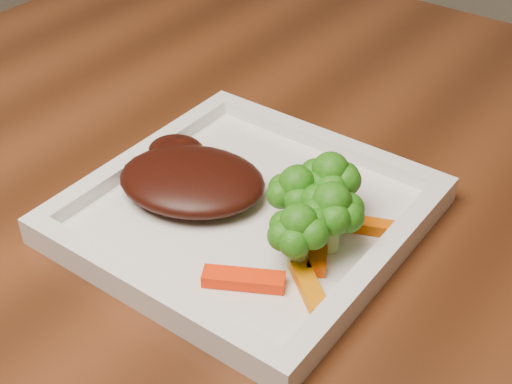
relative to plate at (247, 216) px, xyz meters
The scene contains 11 objects.
plate is the anchor object (origin of this frame).
steak 0.06m from the plate, behind, with size 0.13×0.10×0.03m, color black.
broccoli_0 0.08m from the plate, 31.07° to the left, with size 0.06×0.06×0.07m, color #2C6911, non-canonical shape.
broccoli_1 0.09m from the plate, ahead, with size 0.06×0.06×0.06m, color #1E7213, non-canonical shape.
broccoli_2 0.09m from the plate, 23.67° to the right, with size 0.06×0.06×0.06m, color #1B5B0F, non-canonical shape.
broccoli_3 0.06m from the plate, 11.06° to the left, with size 0.05×0.05×0.06m, color #116010, non-canonical shape.
carrot_0 0.09m from the plate, 54.66° to the right, with size 0.06×0.02×0.01m, color #FA2B04.
carrot_1 0.11m from the plate, 27.83° to the right, with size 0.05×0.01×0.01m, color #D46E03.
carrot_3 0.11m from the plate, 21.50° to the left, with size 0.05×0.01×0.01m, color #C95003.
carrot_4 0.06m from the plate, 61.87° to the left, with size 0.05×0.01×0.01m, color #DD5903.
carrot_5 0.08m from the plate, ahead, with size 0.06×0.01×0.01m, color #DC4803.
Camera 1 is at (0.12, -0.47, 1.15)m, focal length 50.00 mm.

